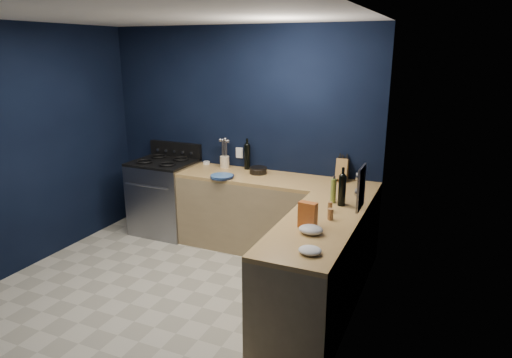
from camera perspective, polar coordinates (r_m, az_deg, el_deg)
The scene contains 28 objects.
floor at distance 4.63m, azimuth -11.68°, elevation -14.57°, with size 3.50×3.50×0.02m, color #B6B19F.
ceiling at distance 4.00m, azimuth -13.93°, elevation 19.76°, with size 3.50×3.50×0.02m, color silver.
wall_back at distance 5.60m, azimuth -2.03°, elevation 5.58°, with size 3.50×0.02×2.60m, color black.
wall_right at distance 3.41m, azimuth 11.92°, elevation -1.75°, with size 0.02×3.50×2.60m, color black.
wall_left at distance 5.34m, azimuth -28.18°, elevation 3.14°, with size 0.02×3.50×2.60m, color black.
cab_back at distance 5.31m, azimuth 2.39°, elevation -4.77°, with size 2.30×0.63×0.86m, color #98815A.
top_back at distance 5.17m, azimuth 2.45°, elevation -0.11°, with size 2.30×0.63×0.04m, color olive.
cab_right at distance 4.08m, azimuth 7.52°, elevation -11.74°, with size 0.63×1.67×0.86m, color #98815A.
top_right at distance 3.89m, azimuth 7.76°, elevation -5.87°, with size 0.63×1.67×0.04m, color olive.
gas_range at distance 5.98m, azimuth -11.44°, elevation -2.34°, with size 0.76×0.66×0.92m, color gray.
oven_door at distance 5.75m, azimuth -13.22°, elevation -3.34°, with size 0.59×0.02×0.42m, color black.
cooktop at distance 5.85m, azimuth -11.69°, elevation 2.07°, with size 0.76×0.66×0.03m, color black.
backguard at distance 6.07m, azimuth -10.13°, elevation 3.68°, with size 0.76×0.06×0.20m, color black.
spice_panel at distance 3.97m, azimuth 13.16°, elevation -1.09°, with size 0.02×0.28×0.38m, color gray.
wall_outlet at distance 5.62m, azimuth -2.11°, elevation 3.34°, with size 0.09×0.02×0.13m, color white.
plate_stack at distance 5.18m, azimuth -4.35°, elevation 0.32°, with size 0.26×0.26×0.03m, color #2C5492.
ramekin at distance 5.82m, azimuth -6.29°, elevation 2.06°, with size 0.09×0.09×0.03m, color white.
utensil_crock at distance 5.62m, azimuth -3.98°, elevation 2.18°, with size 0.12×0.12×0.14m, color #F0E6C0.
wine_bottle_back at distance 5.52m, azimuth -1.12°, elevation 2.79°, with size 0.07×0.07×0.30m, color black.
lemon_basket at distance 5.34m, azimuth 0.28°, elevation 1.10°, with size 0.20×0.20×0.08m, color black.
knife_block at distance 5.17m, azimuth 10.87°, elevation 1.18°, with size 0.13×0.21×0.23m, color olive.
wine_bottle_right at distance 4.30m, azimuth 10.83°, elevation -1.47°, with size 0.07×0.07×0.29m, color black.
oil_bottle at distance 4.39m, azimuth 9.76°, elevation -1.47°, with size 0.05×0.05×0.23m, color olive.
spice_jar_near at distance 4.15m, azimuth 9.34°, elevation -3.50°, with size 0.04×0.04×0.09m, color olive.
spice_jar_far at distance 3.97m, azimuth 9.39°, elevation -4.40°, with size 0.05×0.05×0.10m, color olive.
crouton_bag at distance 3.74m, azimuth 6.55°, elevation -4.56°, with size 0.15×0.07×0.22m, color red.
towel_front at distance 3.66m, azimuth 6.95°, elevation -6.36°, with size 0.20×0.17×0.07m, color white.
towel_end at distance 3.32m, azimuth 6.84°, elevation -8.95°, with size 0.17×0.16×0.05m, color white.
Camera 1 is at (2.39, -3.19, 2.33)m, focal length 31.63 mm.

